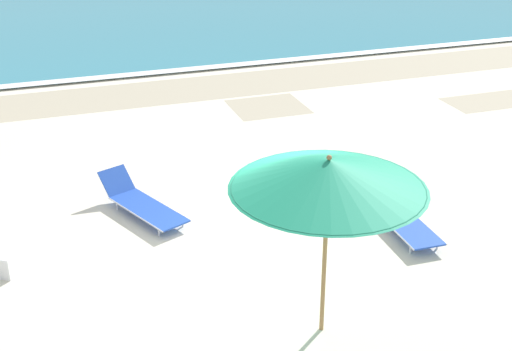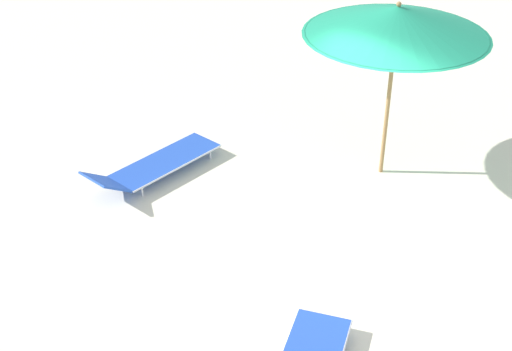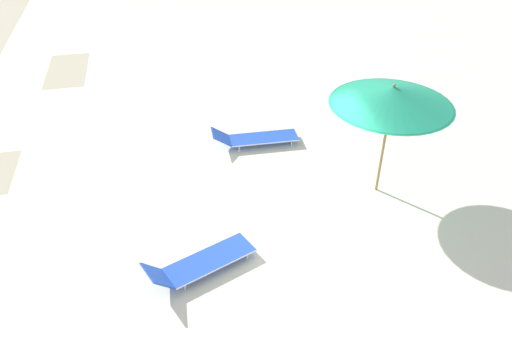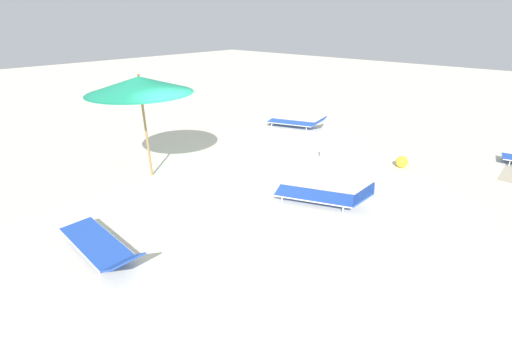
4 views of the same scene
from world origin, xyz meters
name	(u,v)px [view 2 (image 2 of 4)]	position (x,y,z in m)	size (l,w,h in m)	color
ground_plane	(339,254)	(0.00, 0.01, -0.08)	(60.00, 60.00, 0.16)	beige
beach_umbrella	(397,21)	(0.61, -1.99, 2.39)	(2.57, 2.57, 2.66)	#9E7547
sun_lounger_under_umbrella	(154,165)	(3.13, 0.34, 0.21)	(0.68, 2.27, 0.49)	blue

